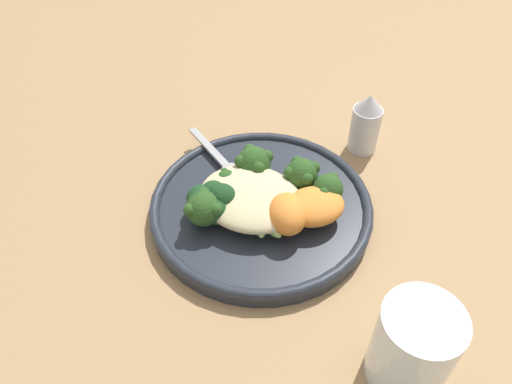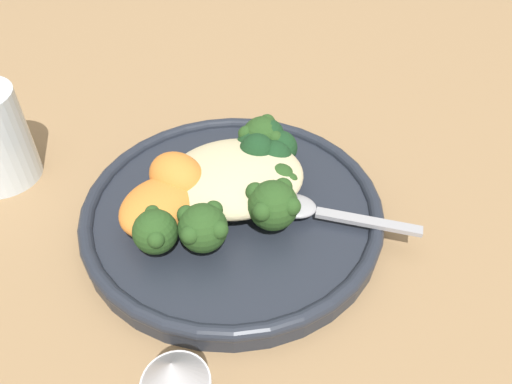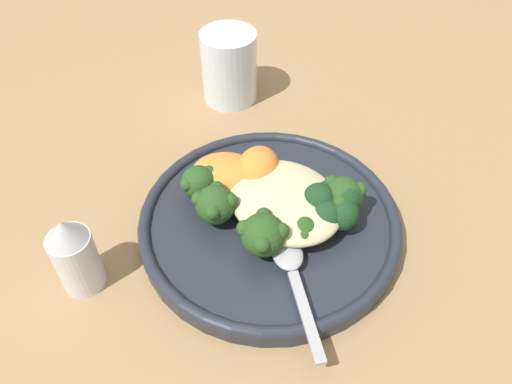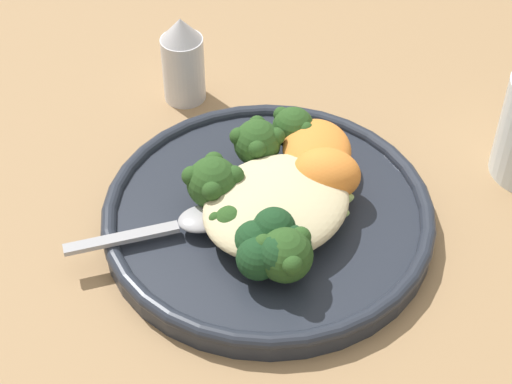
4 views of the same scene
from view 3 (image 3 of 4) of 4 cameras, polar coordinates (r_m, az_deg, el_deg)
The scene contains 14 objects.
ground_plane at distance 0.49m, azimuth 3.89°, elevation -4.44°, with size 4.00×4.00×0.00m, color #9E7A51.
plate at distance 0.48m, azimuth 1.57°, elevation -3.40°, with size 0.25×0.25×0.02m.
quinoa_mound at distance 0.47m, azimuth 3.49°, elevation -0.92°, with size 0.11×0.10×0.03m, color beige.
broccoli_stalk_0 at distance 0.48m, azimuth -4.53°, elevation 0.96°, with size 0.08×0.10×0.03m.
broccoli_stalk_1 at distance 0.46m, azimuth -3.77°, elevation -1.19°, with size 0.04×0.11×0.04m.
broccoli_stalk_2 at distance 0.44m, azimuth 1.34°, elevation -3.52°, with size 0.08×0.11×0.04m.
broccoli_stalk_3 at distance 0.46m, azimuth 4.36°, elevation -1.94°, with size 0.10×0.06×0.03m.
broccoli_stalk_4 at distance 0.47m, azimuth 9.16°, elevation -0.39°, with size 0.08×0.05×0.04m.
sweet_potato_chunk_0 at distance 0.49m, azimuth -3.56°, elevation 2.18°, with size 0.07×0.05×0.03m, color orange.
sweet_potato_chunk_1 at distance 0.49m, azimuth 0.20°, elevation 2.78°, with size 0.05×0.04×0.04m, color orange.
kale_tuft at distance 0.46m, azimuth 8.71°, elevation -1.40°, with size 0.05×0.05×0.04m.
spoon at distance 0.43m, azimuth 4.07°, elevation -8.53°, with size 0.11×0.07×0.01m.
water_glass at distance 0.63m, azimuth -3.09°, elevation 14.11°, with size 0.07×0.07×0.09m, color silver.
salt_shaker at distance 0.45m, azimuth -20.06°, elevation -6.71°, with size 0.04×0.04×0.08m.
Camera 3 is at (0.21, -0.22, 0.38)m, focal length 35.00 mm.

